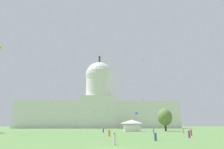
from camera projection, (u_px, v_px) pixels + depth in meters
capitol_building at (99, 106)px, 175.11m from camera, size 145.67×25.98×69.27m
event_tent at (132, 126)px, 83.99m from camera, size 7.36×4.62×5.09m
tree_east_near at (165, 117)px, 89.77m from camera, size 9.99×10.63×10.50m
person_denim_aisle_center at (155, 137)px, 34.21m from camera, size 0.65×0.65×1.58m
person_navy_lawn_far_left at (103, 130)px, 71.87m from camera, size 0.53×0.53×1.64m
person_tan_deep_crowd at (183, 131)px, 64.50m from camera, size 0.49×0.49×1.64m
person_orange_lawn_far_right at (109, 133)px, 47.56m from camera, size 0.64×0.64×1.69m
person_denim_near_tree_east at (154, 131)px, 70.10m from camera, size 0.45×0.45×1.56m
person_red_front_left at (191, 133)px, 50.34m from camera, size 0.50×0.50×1.72m
person_purple_near_tree_west at (189, 134)px, 41.68m from camera, size 0.50×0.50×1.69m
person_white_mid_center at (114, 139)px, 27.35m from camera, size 0.49×0.49×1.73m
kite_orange_low at (108, 107)px, 103.79m from camera, size 1.74×0.88×3.86m
kite_yellow_mid at (0, 48)px, 62.85m from camera, size 1.50×1.50×3.23m
kite_black_high at (143, 61)px, 104.05m from camera, size 0.54×0.96×4.16m
kite_red_mid at (143, 99)px, 158.25m from camera, size 0.18×0.89×1.39m
kite_turquoise_low at (95, 112)px, 151.60m from camera, size 0.55×0.77×3.83m
kite_blue_low at (136, 113)px, 93.87m from camera, size 1.30×1.30×1.08m
kite_white_low at (43, 108)px, 98.43m from camera, size 1.21×0.36×3.20m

